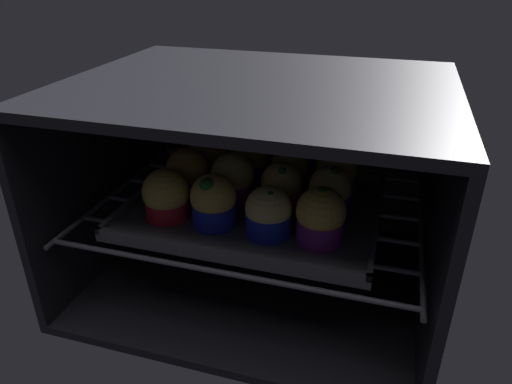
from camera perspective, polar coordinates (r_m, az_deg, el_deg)
The scene contains 15 objects.
oven_cavity at distance 83.68cm, azimuth 1.08°, elevation 1.42°, with size 59.00×47.00×37.00cm.
oven_rack at distance 81.62cm, azimuth 0.25°, elevation -1.97°, with size 54.80×42.00×0.80cm.
baking_tray at distance 80.05cm, azimuth -0.00°, elevation -1.71°, with size 40.83×32.67×2.20cm.
muffin_row0_col0 at distance 75.54cm, azimuth -10.76°, elevation -0.47°, with size 7.47×7.47×8.19cm.
muffin_row0_col1 at distance 72.33cm, azimuth -5.16°, elevation -1.13°, with size 7.11×7.11×8.52cm.
muffin_row0_col2 at distance 69.85cm, azimuth 1.51°, elevation -2.57°, with size 6.97×6.97×7.77cm.
muffin_row0_col3 at distance 68.49cm, azimuth 7.81°, elevation -2.98°, with size 7.21×7.21×8.76cm.
muffin_row1_col0 at distance 81.71cm, azimuth -8.23°, elevation 2.17°, with size 7.41×7.41×8.61cm.
muffin_row1_col1 at distance 78.95cm, azimuth -2.85°, elevation 1.55°, with size 7.29×7.29×8.68cm.
muffin_row1_col2 at distance 76.78cm, azimuth 3.04°, elevation 0.54°, with size 6.82×6.82×8.10cm.
muffin_row1_col3 at distance 75.95cm, azimuth 8.89°, elevation -0.08°, with size 6.84×6.84×8.48cm.
muffin_row2_col0 at distance 88.75cm, azimuth -5.83°, elevation 4.22°, with size 7.39×7.39×8.35cm.
muffin_row2_col1 at distance 86.35cm, azimuth -1.00°, elevation 3.76°, with size 7.09×7.09×8.30cm.
muffin_row2_col2 at distance 84.20cm, azimuth 4.11°, elevation 2.86°, with size 6.82×6.82×7.93cm.
muffin_row2_col3 at distance 82.77cm, azimuth 9.67°, elevation 2.26°, with size 7.12×7.12×8.26cm.
Camera 1 is at (20.15, -46.41, 53.29)cm, focal length 33.14 mm.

